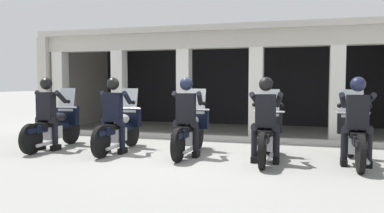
% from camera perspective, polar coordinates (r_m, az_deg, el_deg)
% --- Properties ---
extents(ground_plane, '(80.00, 80.00, 0.00)m').
position_cam_1_polar(ground_plane, '(10.79, 4.32, -4.24)').
color(ground_plane, gray).
extents(station_building, '(10.89, 4.00, 2.98)m').
position_cam_1_polar(station_building, '(12.05, 6.11, 5.62)').
color(station_building, black).
rests_on(station_building, ground).
extents(kerb_strip, '(10.39, 0.24, 0.12)m').
position_cam_1_polar(kerb_strip, '(9.74, 3.45, -4.74)').
color(kerb_strip, '#B7B5AD').
rests_on(kerb_strip, ground).
extents(motorcycle_far_left, '(0.62, 2.04, 1.35)m').
position_cam_1_polar(motorcycle_far_left, '(9.12, -19.79, -2.75)').
color(motorcycle_far_left, black).
rests_on(motorcycle_far_left, ground).
extents(police_officer_far_left, '(0.63, 0.61, 1.58)m').
position_cam_1_polar(police_officer_far_left, '(8.86, -20.94, -0.12)').
color(police_officer_far_left, black).
rests_on(police_officer_far_left, ground).
extents(motorcycle_left, '(0.62, 2.04, 1.35)m').
position_cam_1_polar(motorcycle_left, '(8.36, -10.74, -3.17)').
color(motorcycle_left, black).
rests_on(motorcycle_left, ground).
extents(police_officer_left, '(0.63, 0.61, 1.58)m').
position_cam_1_polar(police_officer_left, '(8.07, -11.70, -0.31)').
color(police_officer_left, black).
rests_on(police_officer_left, ground).
extents(motorcycle_center, '(0.62, 2.04, 1.35)m').
position_cam_1_polar(motorcycle_center, '(7.85, -0.21, -3.55)').
color(motorcycle_center, black).
rests_on(motorcycle_center, ground).
extents(police_officer_center, '(0.63, 0.61, 1.58)m').
position_cam_1_polar(police_officer_center, '(7.54, -0.84, -0.51)').
color(police_officer_center, black).
rests_on(police_officer_center, ground).
extents(motorcycle_right, '(0.62, 2.04, 1.35)m').
position_cam_1_polar(motorcycle_right, '(7.41, 11.20, -4.06)').
color(motorcycle_right, black).
rests_on(motorcycle_right, ground).
extents(police_officer_right, '(0.63, 0.61, 1.58)m').
position_cam_1_polar(police_officer_right, '(7.09, 11.02, -0.86)').
color(police_officer_right, black).
rests_on(police_officer_right, ground).
extents(motorcycle_far_right, '(0.62, 2.04, 1.35)m').
position_cam_1_polar(motorcycle_far_right, '(7.59, 23.22, -4.11)').
color(motorcycle_far_right, black).
rests_on(motorcycle_far_right, ground).
extents(police_officer_far_right, '(0.63, 0.61, 1.58)m').
position_cam_1_polar(police_officer_far_right, '(7.26, 23.56, -0.99)').
color(police_officer_far_right, black).
rests_on(police_officer_far_right, ground).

